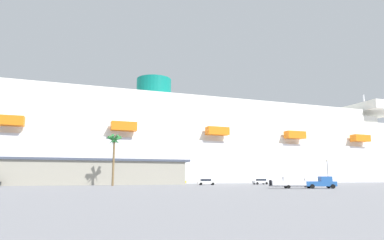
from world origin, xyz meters
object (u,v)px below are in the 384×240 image
at_px(small_boat_on_trailer, 292,183).
at_px(parked_car_silver_sedan, 261,181).
at_px(parked_car_white_van, 206,182).
at_px(parked_car_yellow_taxi, 179,181).
at_px(palm_tree, 114,145).
at_px(cruise_ship, 244,151).
at_px(pickup_truck, 321,183).
at_px(street_lamp, 327,168).

relative_size(small_boat_on_trailer, parked_car_silver_sedan, 1.96).
bearing_deg(parked_car_white_van, parked_car_yellow_taxi, 114.66).
bearing_deg(parked_car_yellow_taxi, palm_tree, -143.65).
xyz_separation_m(cruise_ship, palm_tree, (-54.19, -49.08, -3.35)).
relative_size(pickup_truck, street_lamp, 0.86).
bearing_deg(palm_tree, cruise_ship, 42.17).
height_order(cruise_ship, parked_car_yellow_taxi, cruise_ship).
bearing_deg(street_lamp, parked_car_silver_sedan, 152.12).
bearing_deg(palm_tree, parked_car_yellow_taxi, 36.35).
bearing_deg(street_lamp, palm_tree, 177.64).
height_order(small_boat_on_trailer, street_lamp, street_lamp).
height_order(pickup_truck, small_boat_on_trailer, pickup_truck).
bearing_deg(street_lamp, pickup_truck, -128.12).
distance_m(palm_tree, parked_car_yellow_taxi, 25.09).
bearing_deg(parked_car_silver_sedan, street_lamp, -27.88).
distance_m(street_lamp, parked_car_yellow_taxi, 41.43).
relative_size(street_lamp, parked_car_yellow_taxi, 1.55).
relative_size(cruise_ship, parked_car_silver_sedan, 62.19).
bearing_deg(parked_car_yellow_taxi, parked_car_white_van, -65.34).
height_order(pickup_truck, parked_car_silver_sedan, pickup_truck).
bearing_deg(pickup_truck, parked_car_white_van, 114.84).
xyz_separation_m(pickup_truck, parked_car_white_van, (-13.72, 29.64, -0.21)).
relative_size(parked_car_silver_sedan, parked_car_yellow_taxi, 1.01).
relative_size(cruise_ship, parked_car_white_van, 56.07).
xyz_separation_m(cruise_ship, pickup_truck, (-16.52, -75.84, -12.06)).
height_order(palm_tree, street_lamp, palm_tree).
relative_size(pickup_truck, parked_car_silver_sedan, 1.32).
bearing_deg(parked_car_silver_sedan, small_boat_on_trailer, -104.97).
distance_m(small_boat_on_trailer, parked_car_yellow_taxi, 41.63).
xyz_separation_m(small_boat_on_trailer, parked_car_yellow_taxi, (-13.59, 39.35, -0.13)).
bearing_deg(palm_tree, street_lamp, -2.36).
bearing_deg(street_lamp, small_boat_on_trailer, -136.50).
relative_size(street_lamp, parked_car_white_van, 1.38).
distance_m(parked_car_silver_sedan, parked_car_yellow_taxi, 23.36).
relative_size(palm_tree, parked_car_yellow_taxi, 2.75).
relative_size(pickup_truck, palm_tree, 0.48).
height_order(cruise_ship, parked_car_silver_sedan, cruise_ship).
height_order(small_boat_on_trailer, parked_car_silver_sedan, small_boat_on_trailer).
bearing_deg(cruise_ship, parked_car_yellow_taxi, -135.09).
bearing_deg(parked_car_white_van, street_lamp, -9.02).
distance_m(small_boat_on_trailer, palm_tree, 42.19).
distance_m(pickup_truck, street_lamp, 31.23).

